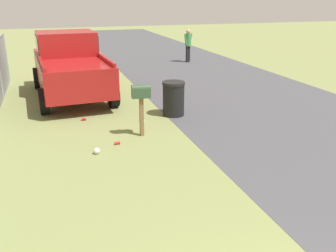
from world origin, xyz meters
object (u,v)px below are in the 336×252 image
Objects in this scene: mailbox at (141,95)px; pedestrian at (188,43)px; pickup_truck at (69,63)px; trash_bin at (174,99)px.

pedestrian is at bearing -20.40° from mailbox.
mailbox is 4.64m from pickup_truck.
mailbox is 0.25× the size of pickup_truck.
pickup_truck is 4.11m from trash_bin.
trash_bin is at bearing -37.40° from mailbox.
pickup_truck is at bearing 39.59° from trash_bin.
mailbox is at bearing -166.69° from pickup_truck.
pickup_truck is (4.43, 1.34, 0.10)m from mailbox.
trash_bin is (1.30, -1.25, -0.52)m from mailbox.
pedestrian is at bearing -54.07° from pickup_truck.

